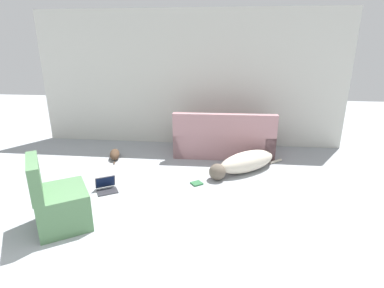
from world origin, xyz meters
The scene contains 7 objects.
wall_back centered at (0.00, 4.28, 1.39)m, with size 6.46×0.06×2.78m.
couch centered at (0.77, 3.65, 0.29)m, with size 1.94×0.88×0.89m.
dog centered at (1.14, 2.79, 0.17)m, with size 1.38×1.16×0.35m.
cat centered at (-1.31, 3.16, 0.09)m, with size 0.29×0.59×0.18m.
laptop_open centered at (-0.97, 1.86, 0.07)m, with size 0.39×0.39×0.21m.
book_green centered at (0.37, 2.22, 0.01)m, with size 0.22×0.22×0.02m.
side_chair centered at (-1.16, 0.91, 0.31)m, with size 0.85×0.86×0.90m.
Camera 1 is at (0.77, -2.06, 2.12)m, focal length 28.00 mm.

